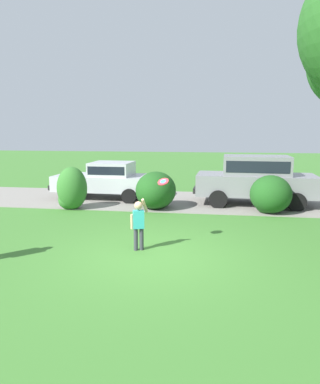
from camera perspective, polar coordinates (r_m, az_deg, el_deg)
The scene contains 9 objects.
ground_plane at distance 8.38m, azimuth -0.92°, elevation -10.24°, with size 80.00×80.00×0.00m, color #3D752D.
driveway_strip at distance 14.67m, azimuth 3.31°, elevation -1.43°, with size 28.00×4.40×0.02m, color gray.
shrub_near_tree at distance 13.45m, azimuth -14.05°, elevation 0.29°, with size 1.11×1.04×1.58m.
shrub_centre_left at distance 13.13m, azimuth -0.68°, elevation 0.28°, with size 1.49×1.75×1.39m.
shrub_centre at distance 13.02m, azimuth 17.28°, elevation -0.53°, with size 1.44×1.50×1.34m.
parked_sedan at distance 15.29m, azimuth -8.48°, elevation 2.13°, with size 4.44×2.18×1.56m.
parked_suv at distance 14.28m, azimuth 15.12°, elevation 2.27°, with size 4.77×2.24×1.92m.
child_thrower at distance 8.59m, azimuth -3.47°, elevation -4.75°, with size 0.40×0.36×1.29m.
frisbee at distance 8.81m, azimuth 0.52°, elevation 1.67°, with size 0.31×0.26×0.21m.
Camera 1 is at (1.31, -7.76, 2.88)m, focal length 33.17 mm.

